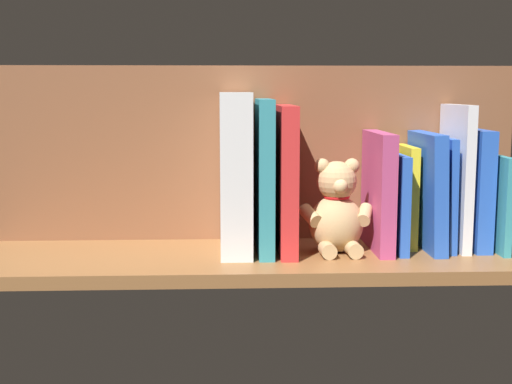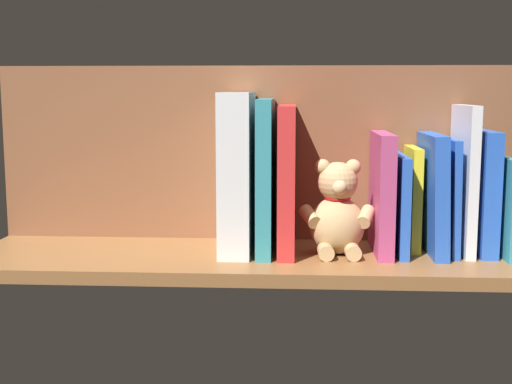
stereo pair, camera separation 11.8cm
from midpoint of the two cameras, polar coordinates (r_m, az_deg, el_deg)
name	(u,v)px [view 1 (the left image)]	position (r cm, az deg, el deg)	size (l,w,h in cm)	color
ground_plane	(256,259)	(119.85, -2.82, -5.54)	(96.69, 28.44, 2.20)	brown
shelf_back_panel	(253,153)	(128.85, -2.84, 3.18)	(96.69, 1.50, 32.11)	brown
book_0	(491,201)	(127.04, 16.27, -0.74)	(1.26, 16.75, 16.63)	teal
book_1	(473,188)	(126.80, 14.87, 0.27)	(2.84, 14.64, 20.91)	blue
book_2	(456,177)	(125.43, 13.53, 1.23)	(1.70, 15.01, 25.20)	silver
book_3	(441,192)	(125.19, 12.40, -0.04)	(1.32, 14.91, 19.59)	blue
book_4	(427,191)	(123.49, 11.26, 0.06)	(2.42, 16.91, 20.39)	blue
book_5	(406,196)	(125.57, 9.63, -0.33)	(1.67, 11.58, 17.90)	yellow
book_6	(395,201)	(122.89, 8.66, -0.76)	(1.61, 16.22, 16.78)	blue
book_7	(378,191)	(121.61, 7.30, 0.06)	(2.64, 17.14, 20.52)	#B23F72
teddy_bear	(336,211)	(118.78, 3.82, -1.61)	(13.16, 10.59, 16.23)	tan
book_8	(286,179)	(119.16, -0.36, 1.08)	(2.85, 18.09, 25.14)	red
book_9	(264,176)	(119.14, -2.13, 1.33)	(2.58, 17.86, 26.21)	teal
dictionary_thick_white	(236,173)	(119.14, -4.48, 1.58)	(5.29, 17.67, 27.33)	silver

